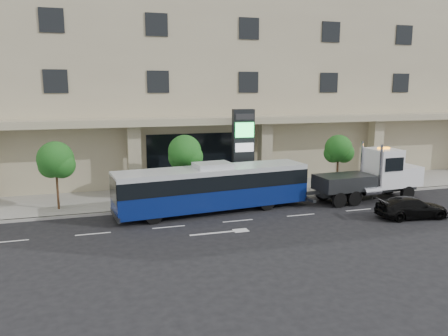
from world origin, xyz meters
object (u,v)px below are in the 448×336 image
object	(u,v)px
black_sedan	(412,207)
signage_pylon	(243,152)
city_bus	(213,187)
tow_truck	(373,177)

from	to	relation	value
black_sedan	signage_pylon	distance (m)	11.26
city_bus	black_sedan	bearing A→B (deg)	-29.68
black_sedan	signage_pylon	world-z (taller)	signage_pylon
city_bus	black_sedan	size ratio (longest dim) A/B	2.88
black_sedan	signage_pylon	size ratio (longest dim) A/B	0.71
signage_pylon	city_bus	bearing A→B (deg)	-132.88
tow_truck	black_sedan	bearing A→B (deg)	-97.57
tow_truck	black_sedan	xyz separation A→B (m)	(-0.35, -4.35, -1.00)
city_bus	tow_truck	xyz separation A→B (m)	(11.19, -0.33, 0.06)
tow_truck	signage_pylon	xyz separation A→B (m)	(-8.19, 3.32, 1.57)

